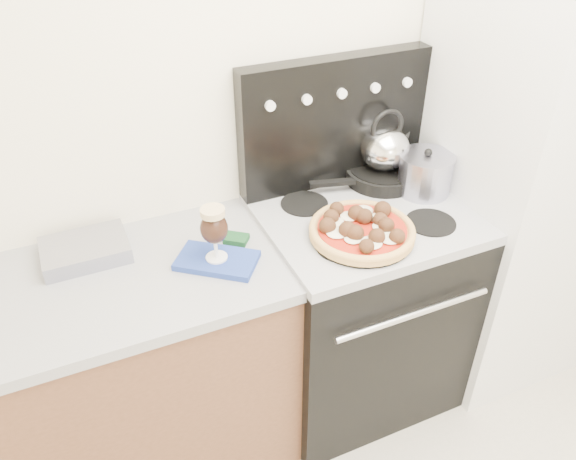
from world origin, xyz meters
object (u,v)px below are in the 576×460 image
stove_body (357,310)px  stock_pot (425,175)px  skillet (382,175)px  pizza (362,229)px  fridge (520,172)px  oven_mitt (217,261)px  beer_glass (215,234)px  tea_kettle (385,145)px  base_cabinet (83,394)px  pizza_pan (361,236)px

stove_body → stock_pot: bearing=9.6°
stove_body → skillet: bearing=45.6°
stove_body → stock_pot: stock_pot is taller
stove_body → pizza: 0.54m
fridge → stock_pot: 0.43m
fridge → pizza: 0.80m
oven_mitt → beer_glass: size_ratio=1.33×
oven_mitt → tea_kettle: tea_kettle is taller
pizza → base_cabinet: bearing=171.6°
pizza → fridge: bearing=7.2°
oven_mitt → pizza_pan: pizza_pan is taller
base_cabinet → stock_pot: size_ratio=7.17×
stove_body → base_cabinet: bearing=178.7°
base_cabinet → stove_body: size_ratio=1.65×
stove_body → fridge: 0.87m
stove_body → pizza_pan: pizza_pan is taller
stove_body → pizza_pan: 0.51m
oven_mitt → beer_glass: beer_glass is taller
pizza → skillet: 0.42m
pizza → tea_kettle: size_ratio=1.72×
base_cabinet → pizza: size_ratio=3.99×
stock_pot → fridge: bearing=-9.9°
fridge → beer_glass: fridge is taller
stock_pot → pizza: bearing=-155.3°
pizza_pan → skillet: (0.27, 0.31, 0.02)m
stock_pot → skillet: bearing=125.7°
oven_mitt → skillet: bearing=16.1°
pizza_pan → stock_pot: (0.37, 0.17, 0.07)m
base_cabinet → pizza_pan: size_ratio=4.12×
stove_body → skillet: (0.18, 0.19, 0.51)m
skillet → stove_body: bearing=-134.4°
tea_kettle → stock_pot: tea_kettle is taller
base_cabinet → skillet: 1.40m
fridge → tea_kettle: fridge is taller
stove_body → tea_kettle: 0.69m
stock_pot → stove_body: bearing=-170.4°
oven_mitt → tea_kettle: bearing=16.1°
base_cabinet → pizza_pan: (1.01, -0.15, 0.50)m
oven_mitt → stock_pot: 0.88m
skillet → stock_pot: size_ratio=1.44×
base_cabinet → fridge: size_ratio=0.76×
oven_mitt → pizza_pan: size_ratio=0.74×
fridge → skillet: bearing=157.7°
base_cabinet → beer_glass: size_ratio=7.41×
stock_pot → tea_kettle: bearing=125.7°
oven_mitt → stock_pot: stock_pot is taller
pizza_pan → skillet: bearing=48.6°
beer_glass → stock_pot: bearing=5.4°
stove_body → skillet: 0.57m
skillet → stock_pot: stock_pot is taller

